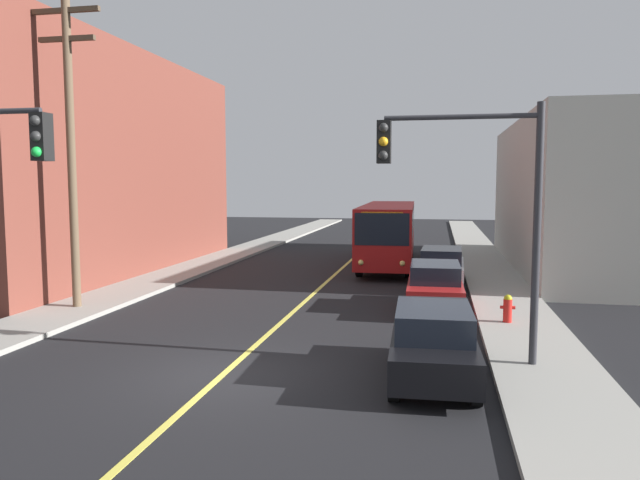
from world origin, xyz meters
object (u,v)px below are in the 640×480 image
object	(u,v)px
city_bus	(389,231)
parked_car_black	(433,342)
parked_car_white	(442,267)
utility_pole_near	(71,137)
traffic_signal_right_corner	(469,185)
parked_car_red	(435,286)
fire_hydrant	(508,308)

from	to	relation	value
city_bus	parked_car_black	bearing A→B (deg)	-82.34
parked_car_white	utility_pole_near	xyz separation A→B (m)	(-12.22, -7.25, 5.01)
parked_car_white	traffic_signal_right_corner	world-z (taller)	traffic_signal_right_corner
parked_car_red	parked_car_white	distance (m)	4.85
parked_car_red	parked_car_white	xyz separation A→B (m)	(0.25, 4.84, 0.00)
fire_hydrant	parked_car_black	bearing A→B (deg)	-112.16
fire_hydrant	traffic_signal_right_corner	bearing A→B (deg)	-108.70
city_bus	fire_hydrant	distance (m)	13.95
city_bus	parked_car_red	world-z (taller)	city_bus
city_bus	parked_car_white	distance (m)	6.89
parked_car_red	fire_hydrant	xyz separation A→B (m)	(2.17, -2.00, -0.26)
parked_car_black	parked_car_white	size ratio (longest dim) A/B	1.00
parked_car_black	traffic_signal_right_corner	distance (m)	3.70
traffic_signal_right_corner	fire_hydrant	world-z (taller)	traffic_signal_right_corner
city_bus	fire_hydrant	bearing A→B (deg)	-70.45
city_bus	traffic_signal_right_corner	size ratio (longest dim) A/B	2.04
parked_car_black	parked_car_red	bearing A→B (deg)	90.00
utility_pole_near	city_bus	bearing A→B (deg)	54.90
city_bus	parked_car_black	world-z (taller)	city_bus
parked_car_white	parked_car_red	bearing A→B (deg)	-92.98
parked_car_red	fire_hydrant	world-z (taller)	parked_car_red
traffic_signal_right_corner	city_bus	bearing A→B (deg)	100.49
parked_car_red	utility_pole_near	bearing A→B (deg)	-168.62
parked_car_red	fire_hydrant	distance (m)	2.97
city_bus	utility_pole_near	bearing A→B (deg)	-125.10
parked_car_black	parked_car_red	xyz separation A→B (m)	(0.00, 7.34, 0.00)
parked_car_red	traffic_signal_right_corner	size ratio (longest dim) A/B	0.74
parked_car_black	traffic_signal_right_corner	world-z (taller)	traffic_signal_right_corner
parked_car_red	utility_pole_near	size ratio (longest dim) A/B	0.43
parked_car_red	utility_pole_near	world-z (taller)	utility_pole_near
parked_car_red	fire_hydrant	size ratio (longest dim) A/B	5.27
parked_car_black	city_bus	bearing A→B (deg)	97.66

